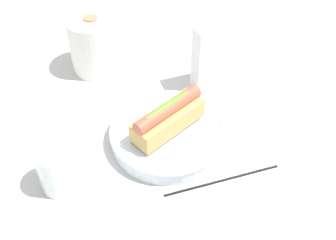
% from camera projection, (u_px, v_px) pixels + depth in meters
% --- Properties ---
extents(ground_plane, '(2.40, 2.40, 0.00)m').
position_uv_depth(ground_plane, '(160.00, 137.00, 0.84)').
color(ground_plane, beige).
extents(serving_bowl, '(0.23, 0.23, 0.04)m').
position_uv_depth(serving_bowl, '(168.00, 134.00, 0.82)').
color(serving_bowl, silver).
rests_on(serving_bowl, ground_plane).
extents(hotdog_front, '(0.16, 0.07, 0.06)m').
position_uv_depth(hotdog_front, '(168.00, 117.00, 0.79)').
color(hotdog_front, tan).
rests_on(hotdog_front, serving_bowl).
extents(water_glass, '(0.07, 0.07, 0.09)m').
position_uv_depth(water_glass, '(58.00, 169.00, 0.73)').
color(water_glass, white).
rests_on(water_glass, ground_plane).
extents(paper_towel_roll, '(0.11, 0.11, 0.13)m').
position_uv_depth(paper_towel_roll, '(94.00, 44.00, 0.96)').
color(paper_towel_roll, white).
rests_on(paper_towel_roll, ground_plane).
extents(napkin_box, '(0.12, 0.07, 0.15)m').
position_uv_depth(napkin_box, '(219.00, 57.00, 0.91)').
color(napkin_box, white).
rests_on(napkin_box, ground_plane).
extents(chopstick_near, '(0.21, 0.08, 0.01)m').
position_uv_depth(chopstick_near, '(222.00, 180.00, 0.76)').
color(chopstick_near, black).
rests_on(chopstick_near, ground_plane).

